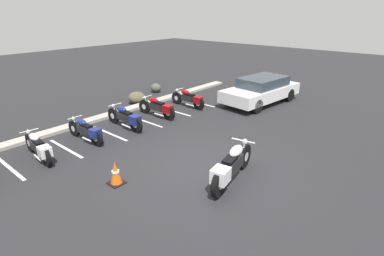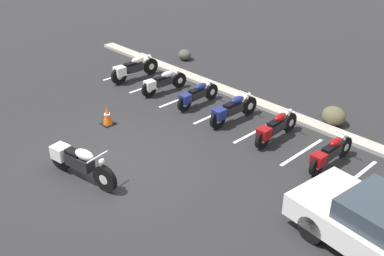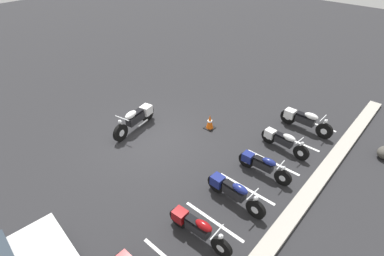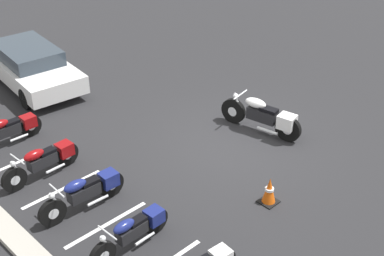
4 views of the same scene
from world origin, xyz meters
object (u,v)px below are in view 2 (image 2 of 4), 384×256
object	(u,v)px
parked_bike_1	(162,82)
parked_bike_2	(196,95)
parked_bike_4	(275,128)
landscape_rock_1	(334,116)
parked_bike_5	(330,153)
traffic_cone	(107,116)
parked_bike_3	(232,110)
parked_bike_0	(133,68)
landscape_rock_2	(185,55)
motorcycle_white_featured	(78,161)

from	to	relation	value
parked_bike_1	parked_bike_2	size ratio (longest dim) A/B	1.02
parked_bike_4	landscape_rock_1	xyz separation A→B (m)	(0.68, 2.25, -0.14)
parked_bike_5	traffic_cone	world-z (taller)	parked_bike_5
parked_bike_3	parked_bike_0	bearing A→B (deg)	92.81
landscape_rock_2	traffic_cone	bearing A→B (deg)	-65.31
landscape_rock_1	parked_bike_0	bearing A→B (deg)	-162.89
motorcycle_white_featured	parked_bike_5	bearing A→B (deg)	40.35
parked_bike_4	traffic_cone	bearing A→B (deg)	122.22
parked_bike_5	landscape_rock_2	size ratio (longest dim) A/B	3.09
parked_bike_2	landscape_rock_1	bearing A→B (deg)	-63.07
parked_bike_4	traffic_cone	distance (m)	5.35
parked_bike_3	landscape_rock_1	bearing A→B (deg)	-44.59
parked_bike_1	parked_bike_3	distance (m)	3.38
parked_bike_0	landscape_rock_1	size ratio (longest dim) A/B	2.72
parked_bike_3	parked_bike_5	distance (m)	3.64
parked_bike_2	parked_bike_5	xyz separation A→B (m)	(5.32, -0.11, 0.01)
parked_bike_4	motorcycle_white_featured	bearing A→B (deg)	153.57
parked_bike_2	landscape_rock_1	size ratio (longest dim) A/B	2.39
parked_bike_2	traffic_cone	size ratio (longest dim) A/B	3.01
landscape_rock_2	traffic_cone	size ratio (longest dim) A/B	0.99
parked_bike_1	traffic_cone	world-z (taller)	parked_bike_1
traffic_cone	motorcycle_white_featured	bearing A→B (deg)	-48.52
landscape_rock_1	traffic_cone	distance (m)	7.34
parked_bike_4	parked_bike_5	world-z (taller)	parked_bike_4
landscape_rock_1	parked_bike_2	bearing A→B (deg)	-151.34
motorcycle_white_featured	traffic_cone	distance (m)	3.06
parked_bike_5	landscape_rock_1	distance (m)	2.65
traffic_cone	parked_bike_5	bearing A→B (deg)	24.97
parked_bike_4	traffic_cone	world-z (taller)	parked_bike_4
parked_bike_3	landscape_rock_1	xyz separation A→B (m)	(2.40, 2.27, -0.15)
parked_bike_0	parked_bike_4	world-z (taller)	parked_bike_0
parked_bike_1	parked_bike_5	distance (m)	7.02
parked_bike_2	landscape_rock_1	distance (m)	4.66
parked_bike_1	parked_bike_5	size ratio (longest dim) A/B	1.00
motorcycle_white_featured	parked_bike_4	distance (m)	5.84
parked_bike_1	parked_bike_5	xyz separation A→B (m)	(7.02, 0.00, 0.00)
parked_bike_2	motorcycle_white_featured	bearing A→B (deg)	-170.86
parked_bike_3	landscape_rock_1	size ratio (longest dim) A/B	2.58
motorcycle_white_featured	parked_bike_5	xyz separation A→B (m)	(4.30, 5.23, -0.09)
motorcycle_white_featured	parked_bike_1	xyz separation A→B (m)	(-2.72, 5.23, -0.09)
landscape_rock_1	landscape_rock_2	bearing A→B (deg)	174.47
parked_bike_0	parked_bike_2	world-z (taller)	parked_bike_0
parked_bike_2	parked_bike_0	bearing A→B (deg)	89.93
parked_bike_3	traffic_cone	bearing A→B (deg)	140.44
landscape_rock_1	parked_bike_3	bearing A→B (deg)	-136.65
parked_bike_0	parked_bike_2	size ratio (longest dim) A/B	1.14
parked_bike_5	landscape_rock_2	bearing A→B (deg)	72.09
traffic_cone	parked_bike_0	bearing A→B (deg)	130.31
parked_bike_2	traffic_cone	xyz separation A→B (m)	(-1.00, -3.06, -0.10)
landscape_rock_1	landscape_rock_2	size ratio (longest dim) A/B	1.27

